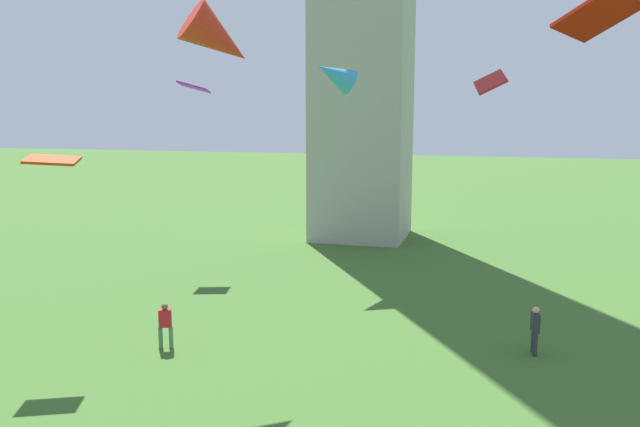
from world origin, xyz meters
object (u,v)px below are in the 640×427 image
object	(u,v)px
person_2	(165,323)
kite_flying_1	(597,15)
kite_flying_3	(52,160)
kite_flying_5	(490,82)
kite_flying_0	(334,75)
kite_flying_2	(218,39)
kite_flying_4	(194,87)
person_0	(535,327)

from	to	relation	value
person_2	kite_flying_1	world-z (taller)	kite_flying_1
kite_flying_3	kite_flying_5	world-z (taller)	kite_flying_5
kite_flying_0	kite_flying_3	size ratio (longest dim) A/B	1.35
kite_flying_2	kite_flying_5	xyz separation A→B (m)	(8.71, 6.14, -1.23)
person_2	kite_flying_4	xyz separation A→B (m)	(-4.77, 12.36, 8.56)
person_0	kite_flying_3	bearing A→B (deg)	97.68
person_2	kite_flying_3	size ratio (longest dim) A/B	0.84
kite_flying_3	kite_flying_0	bearing A→B (deg)	-136.95
person_2	kite_flying_4	bearing A→B (deg)	89.57
kite_flying_4	person_2	bearing A→B (deg)	103.32
person_0	kite_flying_1	bearing A→B (deg)	176.10
kite_flying_5	kite_flying_1	bearing A→B (deg)	1.11
kite_flying_1	person_0	bearing A→B (deg)	-44.19
kite_flying_1	kite_flying_3	distance (m)	16.64
kite_flying_0	kite_flying_1	distance (m)	19.23
kite_flying_3	kite_flying_5	bearing A→B (deg)	-170.89
person_0	kite_flying_0	size ratio (longest dim) A/B	0.64
kite_flying_1	person_2	bearing A→B (deg)	23.86
kite_flying_2	kite_flying_5	size ratio (longest dim) A/B	1.88
person_0	kite_flying_1	size ratio (longest dim) A/B	0.90
person_2	kite_flying_5	size ratio (longest dim) A/B	0.99
person_2	kite_flying_1	distance (m)	16.38
kite_flying_3	kite_flying_5	distance (m)	16.31
kite_flying_5	person_2	bearing A→B (deg)	-66.01
person_0	kite_flying_5	world-z (taller)	kite_flying_5
person_0	kite_flying_2	bearing A→B (deg)	92.72
kite_flying_4	kite_flying_0	bearing A→B (deg)	171.04
person_2	kite_flying_3	distance (m)	6.65
kite_flying_1	kite_flying_4	distance (m)	24.24
kite_flying_0	kite_flying_5	size ratio (longest dim) A/B	1.58
person_0	kite_flying_4	size ratio (longest dim) A/B	0.96
kite_flying_3	person_0	bearing A→B (deg)	172.37
kite_flying_0	kite_flying_2	size ratio (longest dim) A/B	0.84
person_0	person_2	bearing A→B (deg)	95.69
kite_flying_1	kite_flying_5	xyz separation A→B (m)	(-2.27, 11.46, -0.84)
kite_flying_1	kite_flying_3	xyz separation A→B (m)	(-15.97, 3.03, -3.55)
kite_flying_2	kite_flying_3	bearing A→B (deg)	75.31
kite_flying_1	kite_flying_3	world-z (taller)	kite_flying_1
person_0	kite_flying_5	distance (m)	9.61
kite_flying_0	kite_flying_3	distance (m)	15.21
person_2	kite_flying_5	bearing A→B (deg)	12.60
kite_flying_4	person_0	bearing A→B (deg)	143.19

